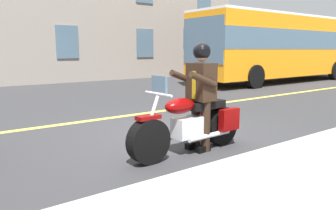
% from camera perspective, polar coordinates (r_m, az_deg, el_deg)
% --- Properties ---
extents(ground_plane, '(80.00, 80.00, 0.00)m').
position_cam_1_polar(ground_plane, '(6.36, -0.34, -5.12)').
color(ground_plane, '#333335').
extents(lane_center_stripe, '(60.00, 0.16, 0.01)m').
position_cam_1_polar(lane_center_stripe, '(8.02, -8.78, -2.08)').
color(lane_center_stripe, '#E5DB4C').
rests_on(lane_center_stripe, ground_plane).
extents(motorcycle_main, '(2.22, 0.66, 1.26)m').
position_cam_1_polar(motorcycle_main, '(5.18, 4.17, -3.43)').
color(motorcycle_main, black).
rests_on(motorcycle_main, ground_plane).
extents(rider_main, '(0.64, 0.57, 1.74)m').
position_cam_1_polar(rider_main, '(5.22, 5.73, 3.15)').
color(rider_main, black).
rests_on(rider_main, ground_plane).
extents(bus_far, '(11.05, 2.70, 3.30)m').
position_cam_1_polar(bus_far, '(17.85, 19.46, 9.94)').
color(bus_far, orange).
rests_on(bus_far, ground_plane).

